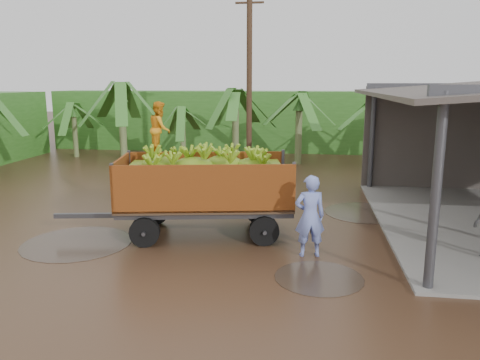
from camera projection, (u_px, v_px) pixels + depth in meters
The scene contains 6 objects.
ground at pixel (209, 225), 13.83m from camera, with size 100.00×100.00×0.00m, color black.
hedge_north at pixel (230, 120), 29.23m from camera, with size 22.00×3.00×3.60m, color #2D661E.
banana_trailer at pixel (205, 185), 12.77m from camera, with size 6.56×3.03×3.64m.
man_blue at pixel (310, 216), 11.20m from camera, with size 0.73×0.48×2.01m, color #798BDC.
utility_pole at pixel (249, 85), 20.05m from camera, with size 1.20×0.24×7.97m.
banana_plants at pixel (124, 135), 20.61m from camera, with size 24.27×20.90×4.22m.
Camera 1 is at (2.78, -12.99, 4.16)m, focal length 35.00 mm.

